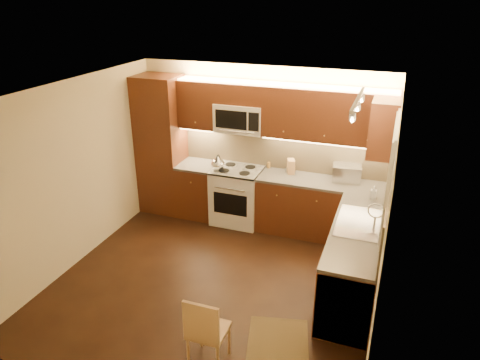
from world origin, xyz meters
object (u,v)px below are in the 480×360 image
at_px(stove, 237,195).
at_px(sink, 359,218).
at_px(knife_block, 291,166).
at_px(dining_chair, 208,328).
at_px(microwave, 240,118).
at_px(kettle, 218,162).
at_px(soap_bottle, 374,192).
at_px(toaster_oven, 347,173).

xyz_separation_m(stove, sink, (2.00, -1.12, 0.52)).
bearing_deg(knife_block, stove, 169.83).
height_order(sink, dining_chair, sink).
height_order(stove, sink, sink).
bearing_deg(microwave, dining_chair, -75.94).
distance_m(stove, kettle, 0.66).
distance_m(kettle, knife_block, 1.14).
bearing_deg(knife_block, dining_chair, -112.31).
xyz_separation_m(sink, kettle, (-2.28, 0.99, 0.07)).
distance_m(knife_block, soap_bottle, 1.37).
xyz_separation_m(stove, knife_block, (0.82, 0.16, 0.55)).
relative_size(sink, dining_chair, 1.03).
relative_size(sink, toaster_oven, 2.10).
height_order(stove, soap_bottle, soap_bottle).
bearing_deg(stove, soap_bottle, -9.05).
bearing_deg(toaster_oven, soap_bottle, -56.90).
bearing_deg(kettle, stove, 22.42).
distance_m(stove, soap_bottle, 2.20).
height_order(microwave, kettle, microwave).
bearing_deg(toaster_oven, microwave, 173.25).
bearing_deg(dining_chair, stove, 104.16).
height_order(knife_block, dining_chair, knife_block).
xyz_separation_m(microwave, dining_chair, (0.77, -3.09, -1.30)).
relative_size(toaster_oven, soap_bottle, 2.28).
xyz_separation_m(microwave, sink, (2.00, -1.26, -0.74)).
height_order(sink, kettle, kettle).
xyz_separation_m(microwave, knife_block, (0.82, 0.03, -0.71)).
xyz_separation_m(stove, dining_chair, (0.77, -2.95, -0.04)).
relative_size(soap_bottle, dining_chair, 0.22).
relative_size(stove, toaster_oven, 2.24).
height_order(sink, toaster_oven, toaster_oven).
height_order(stove, toaster_oven, toaster_oven).
relative_size(kettle, knife_block, 1.11).
bearing_deg(knife_block, soap_bottle, -42.65).
height_order(microwave, soap_bottle, microwave).
height_order(microwave, toaster_oven, microwave).
relative_size(microwave, soap_bottle, 4.22).
distance_m(stove, toaster_oven, 1.77).
bearing_deg(dining_chair, knife_block, 88.55).
height_order(kettle, knife_block, kettle).
bearing_deg(stove, microwave, 90.00).
bearing_deg(kettle, sink, -26.17).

